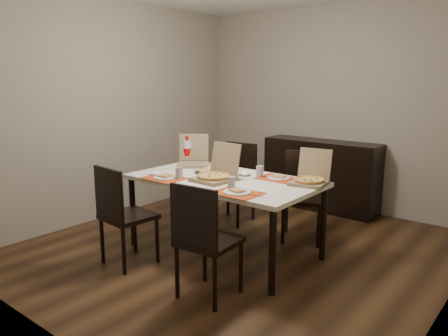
{
  "coord_description": "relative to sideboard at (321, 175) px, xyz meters",
  "views": [
    {
      "loc": [
        2.49,
        -3.34,
        1.7
      ],
      "look_at": [
        -0.06,
        -0.16,
        0.85
      ],
      "focal_mm": 35.0,
      "sensor_mm": 36.0,
      "label": 1
    }
  ],
  "objects": [
    {
      "name": "pizza_box_left",
      "position": [
        -0.72,
        -1.66,
        0.36
      ],
      "size": [
        0.48,
        0.48,
        0.33
      ],
      "color": "#796345",
      "rests_on": "dining_table"
    },
    {
      "name": "chair_far_right",
      "position": [
        0.35,
        -1.1,
        0.06
      ],
      "size": [
        0.56,
        0.56,
        0.93
      ],
      "color": "black",
      "rests_on": "ground"
    },
    {
      "name": "dip_bowl",
      "position": [
        0.03,
        -1.73,
        0.32
      ],
      "size": [
        0.14,
        0.14,
        0.03
      ],
      "primitive_type": "imported",
      "rotation": [
        0.0,
        0.0,
        0.12
      ],
      "color": "white",
      "rests_on": "dining_table"
    },
    {
      "name": "faina_plate",
      "position": [
        -0.33,
        -1.86,
        0.31
      ],
      "size": [
        0.27,
        0.27,
        0.03
      ],
      "color": "black",
      "rests_on": "dining_table"
    },
    {
      "name": "pizza_box_center",
      "position": [
        -0.06,
        -2.06,
        0.36
      ],
      "size": [
        0.36,
        0.39,
        0.34
      ],
      "color": "#796345",
      "rests_on": "dining_table"
    },
    {
      "name": "setting_far_left",
      "position": [
        -0.49,
        -1.61,
        0.32
      ],
      "size": [
        0.44,
        0.3,
        0.11
      ],
      "color": "red",
      "rests_on": "dining_table"
    },
    {
      "name": "chair_far_left",
      "position": [
        -0.57,
        -1.08,
        0.06
      ],
      "size": [
        0.46,
        0.46,
        0.93
      ],
      "color": "black",
      "rests_on": "ground"
    },
    {
      "name": "chair_near_left",
      "position": [
        -0.59,
        -2.76,
        0.06
      ],
      "size": [
        0.46,
        0.46,
        0.93
      ],
      "color": "black",
      "rests_on": "ground"
    },
    {
      "name": "chair_near_right",
      "position": [
        0.41,
        -2.77,
        0.06
      ],
      "size": [
        0.45,
        0.45,
        0.93
      ],
      "color": "black",
      "rests_on": "ground"
    },
    {
      "name": "ground",
      "position": [
        0.0,
        -1.78,
        -0.46
      ],
      "size": [
        3.8,
        4.0,
        0.02
      ],
      "primitive_type": "cube",
      "color": "#432914",
      "rests_on": "ground"
    },
    {
      "name": "setting_far_right",
      "position": [
        0.31,
        -1.65,
        0.32
      ],
      "size": [
        0.51,
        0.3,
        0.11
      ],
      "color": "red",
      "rests_on": "dining_table"
    },
    {
      "name": "soda_bottle",
      "position": [
        -0.87,
        -1.59,
        0.43
      ],
      "size": [
        0.1,
        0.1,
        0.3
      ],
      "color": "silver",
      "rests_on": "dining_table"
    },
    {
      "name": "napkin_loose",
      "position": [
        -0.06,
        -1.98,
        0.31
      ],
      "size": [
        0.16,
        0.16,
        0.02
      ],
      "primitive_type": "cube",
      "rotation": [
        0.0,
        0.0,
        0.9
      ],
      "color": "white",
      "rests_on": "dining_table"
    },
    {
      "name": "setting_near_right",
      "position": [
        0.34,
        -2.28,
        0.32
      ],
      "size": [
        0.46,
        0.3,
        0.11
      ],
      "color": "red",
      "rests_on": "dining_table"
    },
    {
      "name": "room_walls",
      "position": [
        0.0,
        -1.35,
        1.28
      ],
      "size": [
        3.84,
        4.02,
        2.62
      ],
      "color": "gray",
      "rests_on": "ground"
    },
    {
      "name": "dining_table",
      "position": [
        -0.06,
        -1.94,
        0.23
      ],
      "size": [
        1.8,
        1.0,
        0.75
      ],
      "color": "beige",
      "rests_on": "ground"
    },
    {
      "name": "pizza_box_right",
      "position": [
        0.69,
        -1.63,
        0.35
      ],
      "size": [
        0.36,
        0.38,
        0.31
      ],
      "color": "#796345",
      "rests_on": "dining_table"
    },
    {
      "name": "setting_near_left",
      "position": [
        -0.48,
        -2.28,
        0.32
      ],
      "size": [
        0.47,
        0.3,
        0.11
      ],
      "color": "red",
      "rests_on": "dining_table"
    },
    {
      "name": "sideboard",
      "position": [
        0.0,
        0.0,
        0.0
      ],
      "size": [
        1.5,
        0.4,
        0.9
      ],
      "primitive_type": "cube",
      "color": "black",
      "rests_on": "ground"
    }
  ]
}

